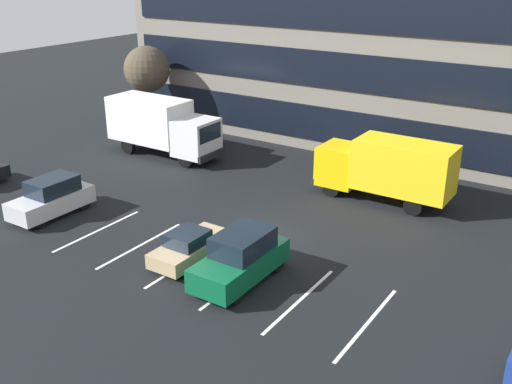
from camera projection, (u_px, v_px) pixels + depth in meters
ground_plane at (264, 236)px, 28.00m from camera, size 120.00×120.00×0.00m
office_building at (414, 10)px, 38.51m from camera, size 39.97×10.55×18.00m
lot_markings at (213, 270)px, 24.93m from camera, size 14.14×5.40×0.01m
box_truck_yellow_all at (387, 167)px, 31.29m from camera, size 7.36×2.44×3.41m
box_truck_white at (161, 124)px, 38.57m from camera, size 7.92×2.62×3.67m
suv_forest at (241, 258)px, 23.83m from camera, size 1.96×4.62×2.09m
sedan_tan at (190, 246)px, 25.52m from camera, size 1.65×3.95×1.41m
suv_silver at (52, 198)px, 29.94m from camera, size 1.82×4.29×1.94m
bare_tree at (147, 69)px, 43.12m from camera, size 3.35×3.35×6.29m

